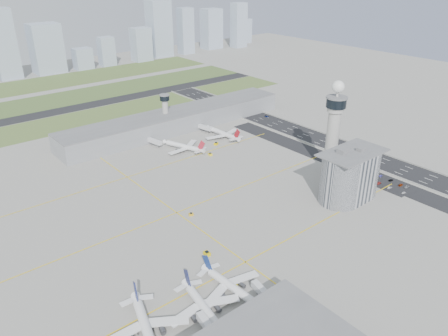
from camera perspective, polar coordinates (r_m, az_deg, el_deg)
ground at (r=258.78m, az=4.96°, el=-5.57°), size 1000.00×1000.00×0.00m
grass_strip_0 at (r=426.71m, az=-18.72°, el=5.91°), size 480.00×50.00×0.08m
grass_strip_1 at (r=494.90m, az=-22.04°, el=7.99°), size 480.00×60.00×0.08m
grass_strip_2 at (r=569.53m, az=-24.71°, el=9.63°), size 480.00×70.00×0.08m
runway at (r=460.08m, az=-20.48°, el=7.02°), size 480.00×22.00×0.10m
highway at (r=341.23m, az=18.99°, el=1.05°), size 28.00×500.00×0.10m
barrier_left at (r=329.93m, az=17.68°, el=0.51°), size 0.60×500.00×1.20m
barrier_right at (r=352.31m, az=20.24°, el=1.72°), size 0.60×500.00×1.20m
landside_road at (r=316.87m, az=18.03°, el=-0.70°), size 18.00×260.00×0.08m
parking_lot at (r=309.91m, az=19.65°, el=-1.55°), size 20.00×44.00×0.10m
taxiway_line_h_0 at (r=217.86m, az=2.81°, el=-12.18°), size 260.00×0.60×0.01m
taxiway_line_h_1 at (r=257.37m, az=-6.21°, el=-5.82°), size 260.00×0.60×0.01m
taxiway_line_h_2 at (r=303.67m, az=-12.52°, el=-1.18°), size 260.00×0.60×0.01m
taxiway_line_v at (r=257.37m, az=-6.21°, el=-5.82°), size 0.60×260.00×0.01m
control_tower at (r=298.91m, az=14.15°, el=5.53°), size 14.00×14.00×64.50m
secondary_tower at (r=377.00m, az=-7.68°, el=7.57°), size 8.60×8.60×31.90m
admin_building at (r=275.38m, az=16.10°, el=-0.92°), size 42.00×24.00×33.50m
terminal_pier at (r=383.88m, az=-6.16°, el=6.27°), size 210.00×32.00×15.80m
airplane_near_a at (r=181.43m, az=-10.15°, el=-19.52°), size 45.72×49.84×11.59m
airplane_near_b at (r=187.59m, az=-2.52°, el=-17.40°), size 38.74×43.44×10.76m
airplane_near_c at (r=197.64m, az=1.06°, el=-14.78°), size 34.45×39.71×10.55m
airplane_far_a at (r=338.93m, az=-5.41°, el=3.23°), size 44.78×48.38×11.04m
airplane_far_b at (r=363.50m, az=-0.23°, el=4.93°), size 36.22×41.99×11.32m
jet_bridge_near_2 at (r=192.21m, az=6.29°, el=-17.32°), size 5.39×14.31×5.70m
jet_bridge_far_0 at (r=354.38m, az=-9.79°, el=3.51°), size 5.39×14.31×5.70m
jet_bridge_far_1 at (r=379.54m, az=-3.26°, el=5.34°), size 5.39×14.31×5.70m
tug_1 at (r=221.84m, az=-2.25°, el=-11.05°), size 2.72×3.77×2.10m
tug_2 at (r=203.34m, az=1.25°, el=-15.03°), size 3.63×2.93×1.85m
tug_3 at (r=253.73m, az=-4.34°, el=-6.02°), size 3.30×2.91×1.60m
tug_4 at (r=329.73m, az=-1.82°, el=1.83°), size 2.88×3.74×1.97m
tug_5 at (r=349.13m, az=-1.04°, el=3.23°), size 4.35×3.82×2.11m
car_lot_0 at (r=298.36m, az=22.42°, el=-2.99°), size 3.30×1.51×1.10m
car_lot_1 at (r=301.51m, az=20.83°, el=-2.39°), size 3.94×1.40×1.30m
car_lot_2 at (r=304.94m, az=19.54°, el=-1.86°), size 4.44×2.06×1.23m
car_lot_3 at (r=308.49m, az=18.36°, el=-1.35°), size 4.48×2.00×1.27m
car_lot_4 at (r=311.01m, az=17.61°, el=-1.03°), size 3.66×1.90×1.19m
car_lot_5 at (r=314.92m, az=16.38°, el=-0.51°), size 3.93×1.83×1.25m
car_lot_6 at (r=306.55m, az=22.77°, el=-2.28°), size 4.22×2.03×1.16m
car_lot_7 at (r=307.71m, az=22.08°, el=-2.05°), size 4.35×2.06×1.23m
car_lot_8 at (r=311.88m, az=20.96°, el=-1.48°), size 3.86×1.83×1.28m
car_lot_9 at (r=315.72m, az=19.79°, el=-0.97°), size 3.41×1.53×1.09m
car_lot_10 at (r=318.80m, az=18.81°, el=-0.55°), size 4.34×2.27×1.17m
car_lot_11 at (r=321.27m, az=17.87°, el=-0.21°), size 3.87×1.72×1.11m
car_hw_1 at (r=361.77m, az=13.78°, el=3.21°), size 1.69×3.83×1.22m
car_hw_2 at (r=415.59m, az=5.61°, el=6.73°), size 2.32×4.37×1.17m
car_hw_4 at (r=449.12m, az=-1.34°, el=8.27°), size 1.84×3.58×1.16m
skyline_bldg_8 at (r=610.88m, az=-26.81°, el=14.23°), size 26.33×21.06×83.39m
skyline_bldg_9 at (r=626.36m, az=-22.18°, el=14.26°), size 36.96×29.57×62.11m
skyline_bldg_10 at (r=635.64m, az=-17.95°, el=13.43°), size 23.01×18.41×27.75m
skyline_bldg_11 at (r=647.87m, az=-15.09°, el=14.49°), size 20.22×16.18×38.97m
skyline_bldg_12 at (r=669.36m, az=-10.76°, el=15.58°), size 26.14×20.92×46.89m
skyline_bldg_13 at (r=696.51m, az=-8.47°, el=17.54°), size 32.26×25.81×81.20m
skyline_bldg_14 at (r=715.07m, az=-5.03°, el=17.40°), size 21.59×17.28×68.75m
skyline_bldg_15 at (r=756.80m, az=-1.66°, el=17.71°), size 30.25×24.20×63.40m
skyline_bldg_16 at (r=768.27m, az=1.93°, el=18.13°), size 23.04×18.43×71.56m
skyline_bldg_17 at (r=814.61m, az=2.61°, el=17.45°), size 22.64×18.11×41.06m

